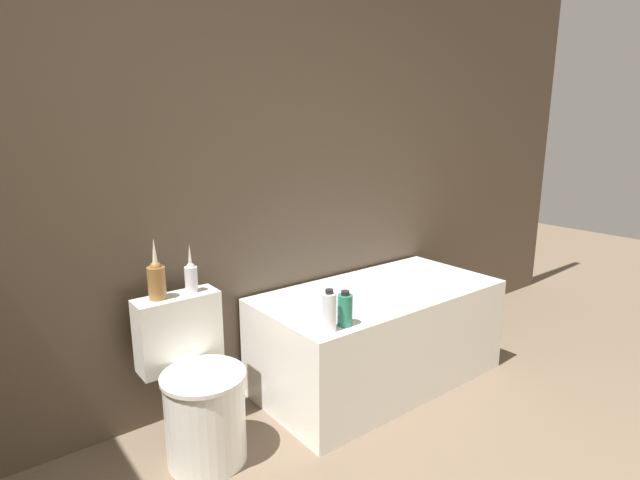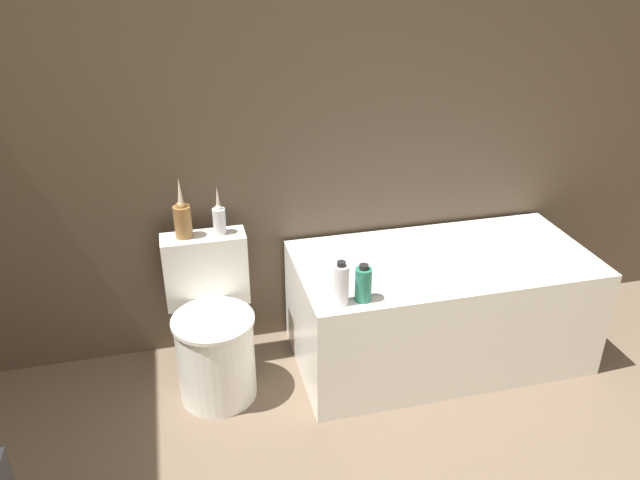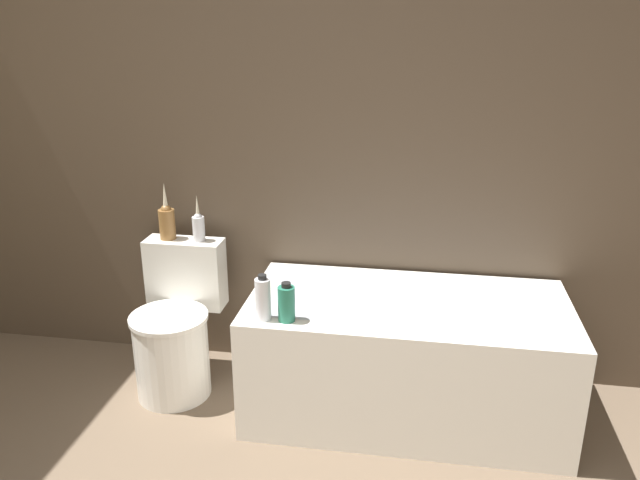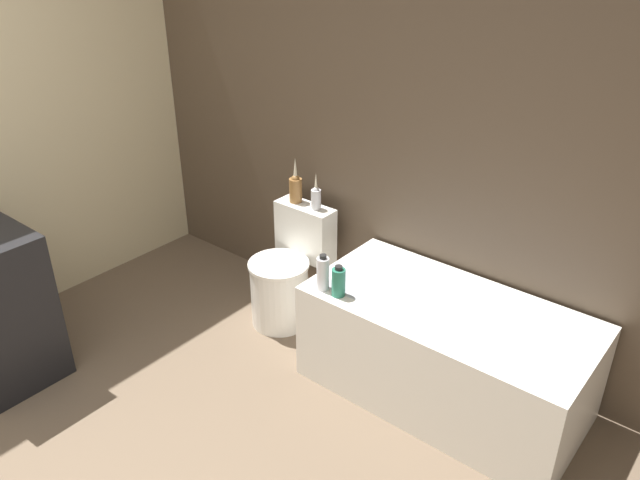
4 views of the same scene
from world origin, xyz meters
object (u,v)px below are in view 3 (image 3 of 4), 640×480
(vase_silver, at_px, (198,226))
(shampoo_bottle_tall, at_px, (263,299))
(toilet, at_px, (176,332))
(shampoo_bottle_short, at_px, (286,303))
(bathtub, at_px, (405,356))
(vase_gold, at_px, (167,220))

(vase_silver, distance_m, shampoo_bottle_tall, 0.66)
(toilet, xyz_separation_m, shampoo_bottle_short, (0.62, -0.29, 0.34))
(bathtub, xyz_separation_m, toilet, (-1.11, 0.02, 0.02))
(shampoo_bottle_tall, height_order, shampoo_bottle_short, shampoo_bottle_tall)
(vase_silver, bearing_deg, shampoo_bottle_short, -41.46)
(toilet, relative_size, vase_silver, 3.07)
(vase_gold, distance_m, vase_silver, 0.16)
(bathtub, relative_size, toilet, 2.00)
(vase_gold, height_order, shampoo_bottle_tall, vase_gold)
(toilet, height_order, vase_gold, vase_gold)
(toilet, height_order, vase_silver, vase_silver)
(toilet, relative_size, shampoo_bottle_tall, 3.57)
(vase_silver, relative_size, shampoo_bottle_short, 1.36)
(bathtub, xyz_separation_m, vase_silver, (-1.03, 0.21, 0.50))
(vase_silver, height_order, shampoo_bottle_short, vase_silver)
(toilet, relative_size, shampoo_bottle_short, 4.18)
(bathtub, bearing_deg, vase_silver, 168.49)
(bathtub, bearing_deg, toilet, 178.89)
(bathtub, relative_size, vase_gold, 5.00)
(bathtub, xyz_separation_m, shampoo_bottle_short, (-0.49, -0.27, 0.35))
(toilet, height_order, shampoo_bottle_tall, shampoo_bottle_tall)
(toilet, bearing_deg, shampoo_bottle_short, -24.92)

